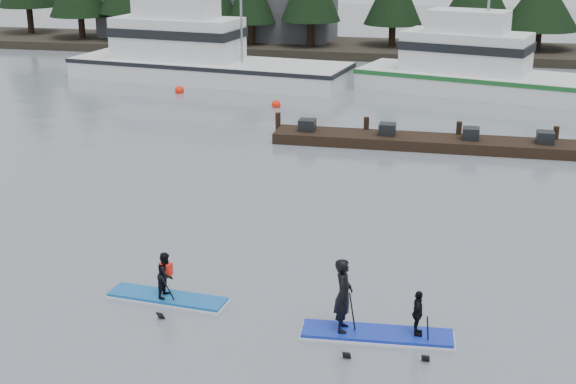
% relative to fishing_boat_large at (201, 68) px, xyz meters
% --- Properties ---
extents(ground, '(160.00, 160.00, 0.00)m').
position_rel_fishing_boat_large_xyz_m(ground, '(10.53, -29.05, -0.73)').
color(ground, slate).
rests_on(ground, ground).
extents(far_shore, '(70.00, 8.00, 0.60)m').
position_rel_fishing_boat_large_xyz_m(far_shore, '(10.53, 12.95, -0.43)').
color(far_shore, '#2D281E').
rests_on(far_shore, ground).
extents(treeline, '(60.00, 4.00, 8.00)m').
position_rel_fishing_boat_large_xyz_m(treeline, '(10.53, 12.95, -0.73)').
color(treeline, black).
rests_on(treeline, ground).
extents(waterfront_building, '(18.00, 6.00, 5.00)m').
position_rel_fishing_boat_large_xyz_m(waterfront_building, '(-3.47, 14.95, 1.77)').
color(waterfront_building, '#4C4C51').
rests_on(waterfront_building, ground).
extents(fishing_boat_large, '(17.47, 7.05, 9.66)m').
position_rel_fishing_boat_large_xyz_m(fishing_boat_large, '(0.00, 0.00, 0.00)').
color(fishing_boat_large, white).
rests_on(fishing_boat_large, ground).
extents(fishing_boat_medium, '(15.81, 8.11, 8.95)m').
position_rel_fishing_boat_large_xyz_m(fishing_boat_medium, '(17.00, -0.60, -0.09)').
color(fishing_boat_medium, white).
rests_on(fishing_boat_medium, ground).
extents(floating_dock, '(13.73, 1.87, 0.46)m').
position_rel_fishing_boat_large_xyz_m(floating_dock, '(14.60, -12.71, -0.50)').
color(floating_dock, black).
rests_on(floating_dock, ground).
extents(buoy_b, '(0.48, 0.48, 0.48)m').
position_rel_fishing_boat_large_xyz_m(buoy_b, '(6.21, -6.40, -0.73)').
color(buoy_b, '#FF240C').
rests_on(buoy_b, ground).
extents(buoy_a, '(0.52, 0.52, 0.52)m').
position_rel_fishing_boat_large_xyz_m(buoy_a, '(0.04, -3.99, -0.73)').
color(buoy_a, '#FF240C').
rests_on(buoy_a, ground).
extents(paddleboard_solo, '(3.11, 1.18, 1.79)m').
position_rel_fishing_boat_large_xyz_m(paddleboard_solo, '(8.68, -28.92, -0.31)').
color(paddleboard_solo, '#125DAD').
rests_on(paddleboard_solo, ground).
extents(paddleboard_duo, '(3.53, 1.28, 2.41)m').
position_rel_fishing_boat_large_xyz_m(paddleboard_duo, '(13.89, -29.69, -0.11)').
color(paddleboard_duo, '#132CB6').
rests_on(paddleboard_duo, ground).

